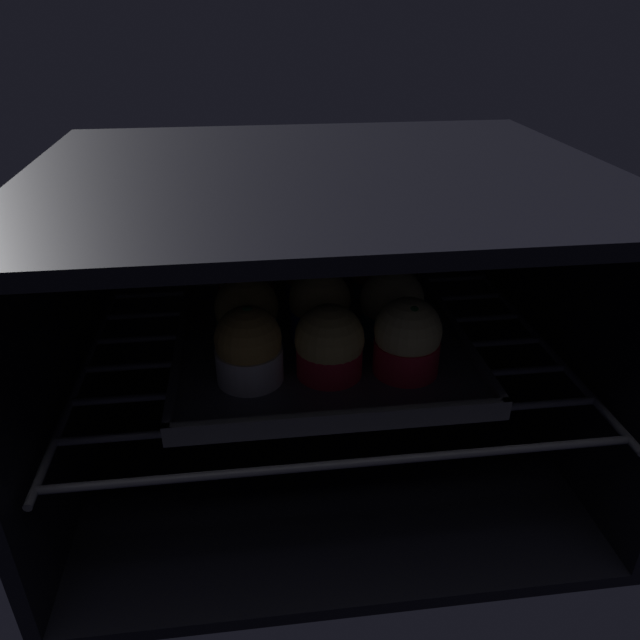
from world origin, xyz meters
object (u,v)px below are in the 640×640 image
at_px(muffin_row0_col2, 407,339).
at_px(muffin_row2_col2, 378,275).
at_px(muffin_row0_col0, 249,348).
at_px(muffin_row0_col1, 327,345).
at_px(muffin_row1_col1, 322,306).
at_px(muffin_row1_col2, 391,305).
at_px(muffin_row2_col0, 246,283).
at_px(baking_tray, 320,340).
at_px(muffin_row1_col0, 247,313).
at_px(muffin_row2_col1, 312,275).

distance_m(muffin_row0_col2, muffin_row2_col2, 0.16).
xyz_separation_m(muffin_row0_col0, muffin_row0_col1, (0.08, 0.00, -0.00)).
xyz_separation_m(muffin_row1_col1, muffin_row1_col2, (0.08, -0.00, -0.00)).
relative_size(muffin_row0_col2, muffin_row2_col0, 1.05).
xyz_separation_m(muffin_row0_col2, muffin_row2_col0, (-0.16, 0.17, -0.00)).
relative_size(baking_tray, muffin_row1_col0, 4.11).
xyz_separation_m(muffin_row0_col0, muffin_row2_col0, (0.00, 0.16, -0.00)).
relative_size(muffin_row0_col2, muffin_row2_col2, 0.95).
bearing_deg(muffin_row1_col2, muffin_row1_col1, 179.29).
relative_size(muffin_row2_col1, muffin_row2_col2, 1.00).
distance_m(muffin_row2_col0, muffin_row2_col1, 0.08).
height_order(muffin_row1_col0, muffin_row2_col2, muffin_row2_col2).
distance_m(muffin_row0_col2, muffin_row1_col0, 0.19).
bearing_deg(muffin_row2_col2, muffin_row0_col1, -118.93).
bearing_deg(baking_tray, muffin_row0_col1, -92.22).
relative_size(muffin_row0_col2, muffin_row1_col0, 1.04).
bearing_deg(muffin_row2_col2, muffin_row1_col2, -90.04).
xyz_separation_m(muffin_row0_col2, muffin_row2_col2, (0.00, 0.16, 0.00)).
bearing_deg(muffin_row2_col2, muffin_row2_col1, 176.42).
height_order(muffin_row0_col1, muffin_row1_col1, muffin_row1_col1).
distance_m(muffin_row0_col0, muffin_row1_col2, 0.19).
height_order(muffin_row1_col0, muffin_row1_col1, muffin_row1_col1).
height_order(muffin_row1_col1, muffin_row2_col0, muffin_row1_col1).
height_order(muffin_row1_col1, muffin_row2_col2, muffin_row2_col2).
bearing_deg(muffin_row0_col1, muffin_row2_col0, 116.21).
height_order(muffin_row0_col0, muffin_row1_col2, muffin_row0_col0).
relative_size(muffin_row1_col1, muffin_row2_col0, 1.07).
relative_size(muffin_row0_col0, muffin_row2_col1, 0.95).
bearing_deg(muffin_row0_col2, muffin_row2_col2, 88.81).
xyz_separation_m(muffin_row1_col1, muffin_row2_col1, (-0.00, 0.08, 0.00)).
bearing_deg(muffin_row1_col1, muffin_row0_col1, -94.28).
distance_m(baking_tray, muffin_row1_col0, 0.09).
bearing_deg(muffin_row1_col2, muffin_row0_col2, -92.24).
distance_m(muffin_row1_col0, muffin_row2_col2, 0.19).
bearing_deg(muffin_row0_col0, muffin_row1_col2, 25.77).
height_order(baking_tray, muffin_row1_col1, muffin_row1_col1).
bearing_deg(muffin_row0_col0, muffin_row2_col0, 89.93).
relative_size(muffin_row1_col0, muffin_row2_col2, 0.92).
relative_size(muffin_row1_col1, muffin_row2_col2, 0.98).
height_order(muffin_row0_col1, muffin_row1_col2, muffin_row1_col2).
height_order(muffin_row1_col0, muffin_row2_col1, muffin_row2_col1).
bearing_deg(baking_tray, muffin_row1_col0, 178.25).
distance_m(muffin_row0_col0, muffin_row2_col2, 0.23).
height_order(muffin_row0_col0, muffin_row2_col2, muffin_row2_col2).
distance_m(baking_tray, muffin_row0_col2, 0.13).
xyz_separation_m(muffin_row0_col2, muffin_row2_col1, (-0.08, 0.17, 0.00)).
relative_size(baking_tray, muffin_row1_col1, 3.86).
bearing_deg(muffin_row0_col1, baking_tray, 87.78).
bearing_deg(muffin_row2_col0, muffin_row0_col1, -63.79).
bearing_deg(baking_tray, muffin_row0_col2, -46.10).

